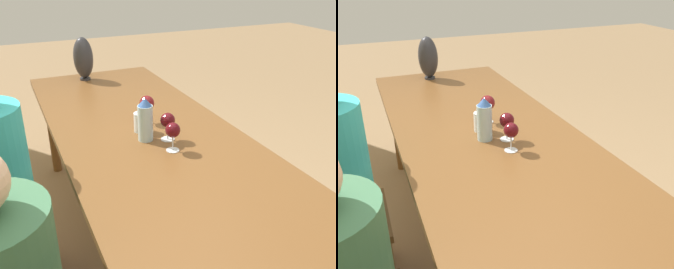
{
  "view_description": "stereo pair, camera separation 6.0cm",
  "coord_description": "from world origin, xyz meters",
  "views": [
    {
      "loc": [
        -1.53,
        0.65,
        1.61
      ],
      "look_at": [
        -0.1,
        0.0,
        0.87
      ],
      "focal_mm": 40.0,
      "sensor_mm": 36.0,
      "label": 1
    },
    {
      "loc": [
        -1.55,
        0.6,
        1.61
      ],
      "look_at": [
        -0.1,
        0.0,
        0.87
      ],
      "focal_mm": 40.0,
      "sensor_mm": 36.0,
      "label": 2
    }
  ],
  "objects": [
    {
      "name": "water_bottle",
      "position": [
        0.09,
        0.04,
        0.88
      ],
      "size": [
        0.08,
        0.08,
        0.23
      ],
      "color": "#ADCCD6",
      "rests_on": "dining_table"
    },
    {
      "name": "water_tumbler",
      "position": [
        0.19,
        0.03,
        0.82
      ],
      "size": [
        0.07,
        0.07,
        0.1
      ],
      "color": "silver",
      "rests_on": "dining_table"
    },
    {
      "name": "dining_table",
      "position": [
        0.0,
        0.0,
        0.71
      ],
      "size": [
        2.88,
        0.93,
        0.77
      ],
      "color": "brown",
      "rests_on": "ground_plane"
    },
    {
      "name": "wine_glass_4",
      "position": [
        0.29,
        -0.05,
        0.89
      ],
      "size": [
        0.08,
        0.08,
        0.16
      ],
      "color": "silver",
      "rests_on": "dining_table"
    },
    {
      "name": "wine_glass_1",
      "position": [
        0.04,
        -0.06,
        0.88
      ],
      "size": [
        0.08,
        0.08,
        0.14
      ],
      "color": "silver",
      "rests_on": "dining_table"
    },
    {
      "name": "ground_plane",
      "position": [
        0.0,
        0.0,
        0.0
      ],
      "size": [
        14.0,
        14.0,
        0.0
      ],
      "primitive_type": "plane",
      "color": "#937551"
    },
    {
      "name": "wine_glass_5",
      "position": [
        -0.08,
        -0.03,
        0.88
      ],
      "size": [
        0.07,
        0.07,
        0.14
      ],
      "color": "silver",
      "rests_on": "dining_table"
    },
    {
      "name": "vase",
      "position": [
        1.27,
        0.08,
        0.94
      ],
      "size": [
        0.15,
        0.15,
        0.32
      ],
      "color": "#2D2D33",
      "rests_on": "dining_table"
    }
  ]
}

